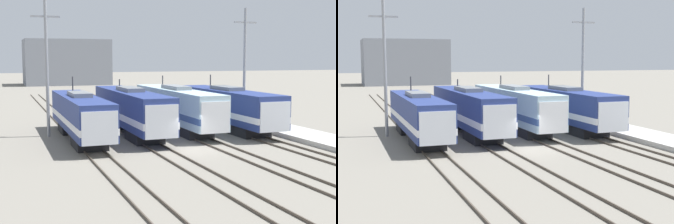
% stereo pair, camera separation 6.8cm
% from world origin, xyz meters
% --- Properties ---
extents(ground_plane, '(400.00, 400.00, 0.00)m').
position_xyz_m(ground_plane, '(0.00, 0.00, 0.00)').
color(ground_plane, slate).
extents(rail_pair_far_left, '(1.50, 120.00, 0.15)m').
position_xyz_m(rail_pair_far_left, '(-7.34, 0.00, 0.07)').
color(rail_pair_far_left, '#4C4238').
rests_on(rail_pair_far_left, ground_plane).
extents(rail_pair_center_left, '(1.51, 120.00, 0.15)m').
position_xyz_m(rail_pair_center_left, '(-2.45, 0.00, 0.07)').
color(rail_pair_center_left, '#4C4238').
rests_on(rail_pair_center_left, ground_plane).
extents(rail_pair_center_right, '(1.51, 120.00, 0.15)m').
position_xyz_m(rail_pair_center_right, '(2.45, 0.00, 0.07)').
color(rail_pair_center_right, '#4C4238').
rests_on(rail_pair_center_right, ground_plane).
extents(rail_pair_far_right, '(1.50, 120.00, 0.15)m').
position_xyz_m(rail_pair_far_right, '(7.34, 0.00, 0.07)').
color(rail_pair_far_right, '#4C4238').
rests_on(rail_pair_far_right, ground_plane).
extents(locomotive_far_left, '(2.84, 16.82, 5.28)m').
position_xyz_m(locomotive_far_left, '(-7.34, 7.11, 2.11)').
color(locomotive_far_left, black).
rests_on(locomotive_far_left, ground_plane).
extents(locomotive_center_left, '(2.90, 17.87, 4.90)m').
position_xyz_m(locomotive_center_left, '(-2.45, 8.68, 2.22)').
color(locomotive_center_left, black).
rests_on(locomotive_center_left, ground_plane).
extents(locomotive_center_right, '(2.80, 17.84, 5.16)m').
position_xyz_m(locomotive_center_right, '(2.45, 9.67, 2.22)').
color(locomotive_center_right, '#232326').
rests_on(locomotive_center_right, ground_plane).
extents(locomotive_far_right, '(3.11, 17.36, 5.25)m').
position_xyz_m(locomotive_far_right, '(7.34, 8.37, 2.17)').
color(locomotive_far_right, black).
rests_on(locomotive_far_right, ground_plane).
extents(catenary_tower_left, '(2.51, 0.29, 12.03)m').
position_xyz_m(catenary_tower_left, '(-9.75, 10.11, 6.29)').
color(catenary_tower_left, gray).
rests_on(catenary_tower_left, ground_plane).
extents(catenary_tower_right, '(2.51, 0.29, 12.03)m').
position_xyz_m(catenary_tower_right, '(9.99, 10.11, 6.29)').
color(catenary_tower_right, gray).
rests_on(catenary_tower_right, ground_plane).
extents(platform, '(4.00, 120.00, 0.41)m').
position_xyz_m(platform, '(11.47, 0.00, 0.21)').
color(platform, '#B7B5AD').
rests_on(platform, ground_plane).
extents(depot_building, '(21.73, 14.88, 11.84)m').
position_xyz_m(depot_building, '(3.55, 94.81, 5.92)').
color(depot_building, gray).
rests_on(depot_building, ground_plane).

